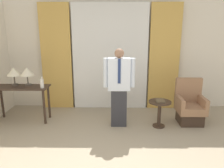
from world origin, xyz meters
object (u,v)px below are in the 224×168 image
(table_lamp_left, at_px, (14,72))
(bottle_near_edge, at_px, (42,83))
(side_table, at_px, (159,110))
(book, at_px, (160,101))
(person, at_px, (119,85))
(desk, at_px, (21,93))
(armchair, at_px, (190,107))
(table_lamp_right, at_px, (27,72))

(table_lamp_left, bearing_deg, bottle_near_edge, -14.20)
(side_table, xyz_separation_m, book, (0.00, -0.01, 0.19))
(person, bearing_deg, desk, 173.61)
(person, xyz_separation_m, armchair, (1.53, 0.17, -0.53))
(armchair, bearing_deg, bottle_near_edge, -179.26)
(table_lamp_right, relative_size, side_table, 0.73)
(desk, bearing_deg, person, -6.39)
(bottle_near_edge, height_order, side_table, bottle_near_edge)
(table_lamp_right, height_order, bottle_near_edge, table_lamp_right)
(table_lamp_right, height_order, armchair, table_lamp_right)
(table_lamp_right, bearing_deg, person, -8.60)
(armchair, relative_size, book, 4.24)
(desk, distance_m, table_lamp_right, 0.46)
(bottle_near_edge, distance_m, person, 1.61)
(table_lamp_right, height_order, book, table_lamp_right)
(table_lamp_left, height_order, bottle_near_edge, table_lamp_left)
(person, bearing_deg, bottle_near_edge, 175.23)
(side_table, relative_size, book, 2.46)
(table_lamp_right, bearing_deg, table_lamp_left, 180.00)
(person, bearing_deg, armchair, 6.52)
(table_lamp_right, relative_size, armchair, 0.42)
(bottle_near_edge, bearing_deg, table_lamp_left, 165.80)
(person, bearing_deg, table_lamp_right, 171.40)
(table_lamp_left, xyz_separation_m, book, (3.09, -0.35, -0.51))
(side_table, height_order, book, book)
(table_lamp_right, bearing_deg, bottle_near_edge, -24.42)
(side_table, bearing_deg, person, 177.06)
(table_lamp_right, height_order, side_table, table_lamp_right)
(desk, height_order, table_lamp_left, table_lamp_left)
(person, height_order, armchair, person)
(table_lamp_left, relative_size, side_table, 0.73)
(armchair, bearing_deg, person, -173.48)
(person, height_order, side_table, person)
(table_lamp_left, distance_m, armchair, 3.85)
(table_lamp_left, relative_size, person, 0.25)
(table_lamp_right, xyz_separation_m, person, (1.97, -0.30, -0.20))
(bottle_near_edge, bearing_deg, table_lamp_right, 155.58)
(desk, distance_m, bottle_near_edge, 0.56)
(table_lamp_right, xyz_separation_m, armchair, (3.49, -0.12, -0.73))
(table_lamp_right, distance_m, person, 2.00)
(table_lamp_right, xyz_separation_m, bottle_near_edge, (0.36, -0.16, -0.20))
(person, bearing_deg, table_lamp_left, 172.47)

